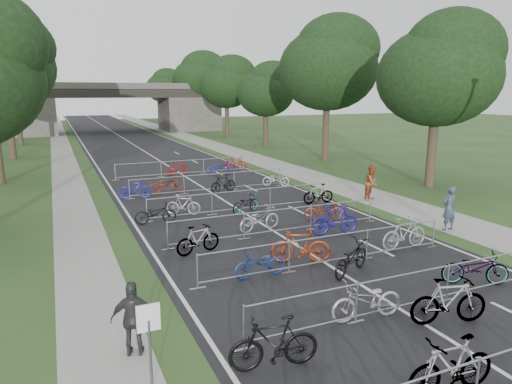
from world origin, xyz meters
The scene contains 51 objects.
road centered at (0.00, 50.00, 0.01)m, with size 11.00×140.00×0.01m, color black.
sidewalk_right centered at (8.00, 50.00, 0.01)m, with size 3.00×140.00×0.01m, color gray.
sidewalk_left centered at (-7.50, 50.00, 0.01)m, with size 2.00×140.00×0.01m, color gray.
lane_markings centered at (0.00, 50.00, 0.00)m, with size 0.12×140.00×0.00m, color silver.
overpass_bridge centered at (0.00, 65.00, 3.53)m, with size 31.00×8.00×7.05m.
park_sign centered at (-6.80, 3.00, 1.27)m, with size 0.45×0.06×1.83m.
tree_right_0 centered at (13.11, 15.93, 6.92)m, with size 7.17×7.17×10.93m.
tree_right_1 centered at (13.11, 27.93, 7.90)m, with size 8.18×8.18×12.47m.
tree_left_2 centered at (-11.39, 39.93, 8.12)m, with size 8.40×8.40×12.81m.
tree_right_2 centered at (13.11, 39.93, 5.95)m, with size 6.16×6.16×9.39m.
tree_left_3 centered at (-11.39, 51.93, 6.49)m, with size 6.72×6.72×10.25m.
tree_right_3 centered at (13.11, 51.93, 6.92)m, with size 7.17×7.17×10.93m.
tree_left_4 centered at (-11.39, 63.93, 7.30)m, with size 7.56×7.56×11.53m.
tree_right_4 centered at (13.11, 63.93, 7.90)m, with size 8.18×8.18×12.47m.
tree_left_5 centered at (-11.39, 75.93, 8.12)m, with size 8.40×8.40×12.81m.
tree_right_5 centered at (13.11, 75.93, 5.95)m, with size 6.16×6.16×9.39m.
tree_left_6 centered at (-11.39, 87.93, 6.49)m, with size 6.72×6.72×10.25m.
tree_right_6 centered at (13.11, 87.93, 6.92)m, with size 7.17×7.17×10.93m.
barrier_row_1 centered at (0.00, 3.60, 0.55)m, with size 9.70×0.08×1.10m.
barrier_row_2 centered at (0.00, 7.20, 0.55)m, with size 9.70×0.08×1.10m.
barrier_row_3 centered at (0.00, 11.00, 0.55)m, with size 9.70×0.08×1.10m.
barrier_row_4 centered at (0.00, 15.00, 0.55)m, with size 9.70×0.08×1.10m.
barrier_row_5 centered at (0.00, 20.00, 0.55)m, with size 9.70×0.08×1.10m.
barrier_row_6 centered at (0.00, 26.00, 0.55)m, with size 9.70×0.08×1.10m.
bike_1 centered at (-1.56, 0.55, 0.59)m, with size 0.56×1.98×1.19m, color #95989D.
bike_4 centered at (-4.30, 2.68, 0.59)m, with size 0.55×1.95×1.17m, color black.
bike_5 centered at (-1.19, 3.62, 0.52)m, with size 0.69×1.99×1.04m, color #99989F.
bike_6 centered at (0.54, 2.62, 0.61)m, with size 0.58×2.04×1.23m, color #95989D.
bike_7 centered at (3.18, 4.11, 0.52)m, with size 0.69×1.98×1.04m, color #95989D.
bike_8 centered at (-2.55, 7.23, 0.45)m, with size 0.60×1.73×0.91m, color navy.
bike_9 centered at (-0.77, 7.81, 0.62)m, with size 0.58×2.05×1.23m, color maroon.
bike_10 centered at (0.24, 6.32, 0.54)m, with size 0.72×2.06×1.08m, color black.
bike_11 centered at (3.43, 7.46, 0.61)m, with size 0.57×2.03×1.22m, color #919298.
bike_12 centered at (-3.69, 10.12, 0.53)m, with size 0.49×1.75×1.05m, color #95989D.
bike_13 centered at (-0.52, 11.77, 0.52)m, with size 0.68×1.96×1.03m, color #A5A5AD.
bike_14 centered at (2.07, 10.02, 0.62)m, with size 0.58×2.06×1.24m, color navy.
bike_15 centered at (2.83, 12.04, 0.47)m, with size 0.62×1.79×0.94m, color maroon.
bike_16 centered at (-4.30, 14.61, 0.48)m, with size 0.63×1.81×0.95m, color black.
bike_17 centered at (-2.78, 15.56, 0.50)m, with size 0.47×1.65×0.99m, color #939399.
bike_18 centered at (0.10, 14.75, 0.45)m, with size 0.59×1.70×0.89m, color #95989D.
bike_19 centered at (4.30, 14.91, 0.52)m, with size 0.49×1.73×1.04m, color #95989D.
bike_20 centered at (-4.30, 20.04, 0.53)m, with size 0.50×1.76×1.06m, color navy.
bike_21 centered at (-2.45, 20.59, 0.52)m, with size 0.69×1.97×1.03m, color maroon.
bike_22 centered at (0.66, 19.50, 0.52)m, with size 0.49×1.74×1.05m, color black.
bike_23 centered at (4.30, 19.93, 0.44)m, with size 0.58×1.67×0.88m, color #BBBAC3.
bike_25 centered at (-0.36, 26.20, 0.51)m, with size 0.48×1.69×1.01m, color maroon.
bike_26 centered at (2.45, 25.10, 0.51)m, with size 0.67×1.93×1.02m, color navy.
bike_27 centered at (4.30, 26.81, 0.52)m, with size 0.49×1.72×1.03m, color maroon.
pedestrian_a centered at (6.80, 8.60, 0.95)m, with size 0.70×0.46×1.91m, color #323A4B.
pedestrian_b centered at (7.38, 14.47, 0.95)m, with size 0.92×0.72×1.89m, color brown.
pedestrian_c centered at (-6.88, 4.41, 0.86)m, with size 1.00×0.42×1.71m, color #2B2B2E.
Camera 1 is at (-8.14, -5.06, 5.72)m, focal length 32.00 mm.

